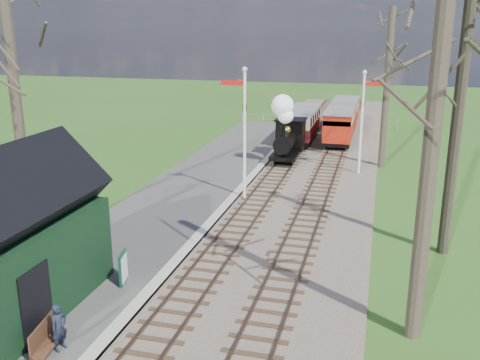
# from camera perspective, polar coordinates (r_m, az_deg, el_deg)

# --- Properties ---
(distant_hills) EXTENTS (114.40, 48.00, 22.02)m
(distant_hills) POSITION_cam_1_polar(r_m,az_deg,el_deg) (75.76, 11.15, -2.75)
(distant_hills) COLOR #385B23
(distant_hills) RESTS_ON ground
(ballast_bed) EXTENTS (8.00, 60.00, 0.10)m
(ballast_bed) POSITION_cam_1_polar(r_m,az_deg,el_deg) (30.63, 6.90, 1.06)
(ballast_bed) COLOR brown
(ballast_bed) RESTS_ON ground
(track_near) EXTENTS (1.60, 60.00, 0.15)m
(track_near) POSITION_cam_1_polar(r_m,az_deg,el_deg) (30.81, 4.51, 1.32)
(track_near) COLOR brown
(track_near) RESTS_ON ground
(track_far) EXTENTS (1.60, 60.00, 0.15)m
(track_far) POSITION_cam_1_polar(r_m,az_deg,el_deg) (30.47, 9.32, 0.98)
(track_far) COLOR brown
(track_far) RESTS_ON ground
(platform) EXTENTS (5.00, 44.00, 0.20)m
(platform) POSITION_cam_1_polar(r_m,az_deg,el_deg) (24.36, -7.11, -2.82)
(platform) COLOR #474442
(platform) RESTS_ON ground
(coping_strip) EXTENTS (0.40, 44.00, 0.21)m
(coping_strip) POSITION_cam_1_polar(r_m,az_deg,el_deg) (23.63, -1.92, -3.29)
(coping_strip) COLOR #B2AD9E
(coping_strip) RESTS_ON ground
(station_shed) EXTENTS (3.25, 6.30, 4.78)m
(station_shed) POSITION_cam_1_polar(r_m,az_deg,el_deg) (15.88, -23.71, -6.34)
(station_shed) COLOR black
(station_shed) RESTS_ON platform
(semaphore_near) EXTENTS (1.22, 0.24, 6.22)m
(semaphore_near) POSITION_cam_1_polar(r_m,az_deg,el_deg) (24.48, 0.33, 5.93)
(semaphore_near) COLOR silver
(semaphore_near) RESTS_ON ground
(semaphore_far) EXTENTS (1.22, 0.24, 5.72)m
(semaphore_far) POSITION_cam_1_polar(r_m,az_deg,el_deg) (29.69, 13.03, 6.81)
(semaphore_far) COLOR silver
(semaphore_far) RESTS_ON ground
(bare_trees) EXTENTS (15.51, 22.39, 12.00)m
(bare_trees) POSITION_cam_1_polar(r_m,az_deg,el_deg) (18.07, 2.11, 7.36)
(bare_trees) COLOR #382D23
(bare_trees) RESTS_ON ground
(fence_line) EXTENTS (12.60, 0.08, 1.00)m
(fence_line) POSITION_cam_1_polar(r_m,az_deg,el_deg) (44.23, 8.24, 6.35)
(fence_line) COLOR slate
(fence_line) RESTS_ON ground
(locomotive) EXTENTS (1.63, 3.80, 4.07)m
(locomotive) POSITION_cam_1_polar(r_m,az_deg,el_deg) (31.90, 5.07, 5.13)
(locomotive) COLOR black
(locomotive) RESTS_ON ground
(coach) EXTENTS (1.90, 6.51, 2.00)m
(coach) POSITION_cam_1_polar(r_m,az_deg,el_deg) (37.87, 6.66, 6.06)
(coach) COLOR black
(coach) RESTS_ON ground
(red_carriage_a) EXTENTS (1.90, 4.70, 2.00)m
(red_carriage_a) POSITION_cam_1_polar(r_m,az_deg,el_deg) (37.14, 10.54, 5.70)
(red_carriage_a) COLOR black
(red_carriage_a) RESTS_ON ground
(red_carriage_b) EXTENTS (1.90, 4.70, 2.00)m
(red_carriage_b) POSITION_cam_1_polar(r_m,az_deg,el_deg) (42.55, 11.15, 6.98)
(red_carriage_b) COLOR black
(red_carriage_b) RESTS_ON ground
(sign_board) EXTENTS (0.23, 0.70, 1.03)m
(sign_board) POSITION_cam_1_polar(r_m,az_deg,el_deg) (17.22, -12.35, -9.16)
(sign_board) COLOR #0D402D
(sign_board) RESTS_ON platform
(bench) EXTENTS (0.58, 1.34, 0.74)m
(bench) POSITION_cam_1_polar(r_m,az_deg,el_deg) (14.58, -20.08, -15.55)
(bench) COLOR #452718
(bench) RESTS_ON platform
(person) EXTENTS (0.41, 0.51, 1.23)m
(person) POSITION_cam_1_polar(r_m,az_deg,el_deg) (14.36, -18.72, -14.67)
(person) COLOR black
(person) RESTS_ON platform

